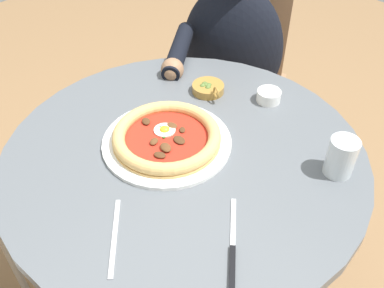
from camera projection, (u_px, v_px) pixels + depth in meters
dining_table at (185, 203)px, 1.17m from camera, size 0.89×0.89×0.75m
pizza_on_plate at (167, 138)px, 1.04m from camera, size 0.32×0.32×0.04m
water_glass at (341, 159)px, 0.95m from camera, size 0.07×0.07×0.09m
steak_knife at (233, 254)px, 0.81m from camera, size 0.17×0.15×0.01m
ramekin_capers at (269, 96)px, 1.18m from camera, size 0.07×0.07×0.03m
olive_pan at (208, 88)px, 1.22m from camera, size 0.09×0.11×0.05m
fork_utensil at (115, 237)px, 0.84m from camera, size 0.13×0.15×0.00m
diner_person at (228, 96)px, 1.66m from camera, size 0.58×0.44×1.11m
cafe_chair_diner at (235, 74)px, 1.75m from camera, size 0.55×0.55×0.83m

